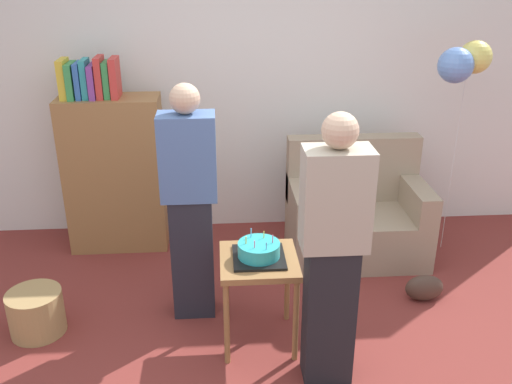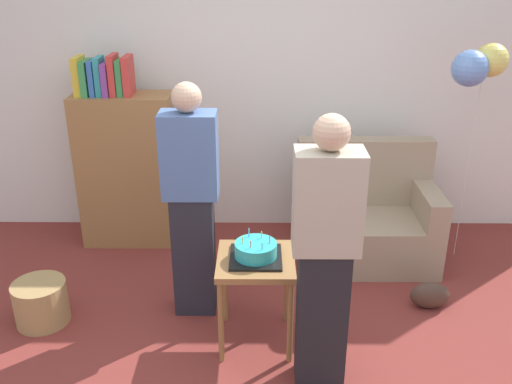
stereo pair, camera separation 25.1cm
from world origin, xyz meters
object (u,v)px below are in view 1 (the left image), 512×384
object	(u,v)px
handbag	(424,288)
person_blowing_candles	(190,204)
side_table	(259,271)
balloon_bunch	(464,62)
wicker_basket	(36,312)
couch	(355,216)
person_holding_cake	(333,254)
birthday_cake	(259,251)
bookshelf	(114,169)

from	to	relation	value
handbag	person_blowing_candles	bearing A→B (deg)	-179.39
side_table	person_blowing_candles	xyz separation A→B (m)	(-0.43, 0.35, 0.31)
side_table	balloon_bunch	distance (m)	2.21
wicker_basket	handbag	size ratio (longest dim) A/B	1.29
couch	side_table	xyz separation A→B (m)	(-0.89, -1.10, 0.18)
couch	wicker_basket	world-z (taller)	couch
person_holding_cake	wicker_basket	world-z (taller)	person_holding_cake
couch	birthday_cake	bearing A→B (deg)	-128.79
couch	birthday_cake	size ratio (longest dim) A/B	3.44
birthday_cake	person_blowing_candles	bearing A→B (deg)	140.47
side_table	bookshelf	bearing A→B (deg)	128.21
birthday_cake	balloon_bunch	world-z (taller)	balloon_bunch
wicker_basket	bookshelf	bearing A→B (deg)	72.89
handbag	side_table	bearing A→B (deg)	-163.40
birthday_cake	handbag	world-z (taller)	birthday_cake
couch	bookshelf	bearing A→B (deg)	171.65
birthday_cake	handbag	distance (m)	1.41
side_table	wicker_basket	world-z (taller)	side_table
handbag	couch	bearing A→B (deg)	115.65
couch	birthday_cake	distance (m)	1.45
side_table	balloon_bunch	bearing A→B (deg)	33.56
person_holding_cake	balloon_bunch	distance (m)	2.03
couch	birthday_cake	xyz separation A→B (m)	(-0.89, -1.10, 0.32)
bookshelf	handbag	bearing A→B (deg)	-23.68
bookshelf	person_holding_cake	xyz separation A→B (m)	(1.47, -1.75, 0.13)
side_table	handbag	size ratio (longest dim) A/B	2.19
bookshelf	person_holding_cake	bearing A→B (deg)	-49.95
bookshelf	couch	bearing A→B (deg)	-8.35
bookshelf	person_blowing_candles	size ratio (longest dim) A/B	0.99
wicker_basket	handbag	world-z (taller)	wicker_basket
bookshelf	person_holding_cake	distance (m)	2.29
birthday_cake	wicker_basket	world-z (taller)	birthday_cake
person_blowing_candles	balloon_bunch	world-z (taller)	balloon_bunch
balloon_bunch	handbag	bearing A→B (deg)	-117.85
person_holding_cake	wicker_basket	bearing A→B (deg)	-12.68
side_table	person_holding_cake	bearing A→B (deg)	-43.70
bookshelf	side_table	distance (m)	1.78
side_table	birthday_cake	xyz separation A→B (m)	(0.00, 0.00, 0.14)
side_table	birthday_cake	world-z (taller)	birthday_cake
person_blowing_candles	handbag	world-z (taller)	person_blowing_candles
side_table	person_holding_cake	distance (m)	0.61
side_table	balloon_bunch	xyz separation A→B (m)	(1.61, 1.07, 1.08)
birthday_cake	person_blowing_candles	xyz separation A→B (m)	(-0.43, 0.35, 0.17)
wicker_basket	handbag	distance (m)	2.71
bookshelf	balloon_bunch	world-z (taller)	balloon_bunch
birthday_cake	wicker_basket	size ratio (longest dim) A/B	0.89
person_holding_cake	handbag	xyz separation A→B (m)	(0.86, 0.73, -0.73)
couch	side_table	size ratio (longest dim) A/B	1.80
bookshelf	wicker_basket	distance (m)	1.38
side_table	person_holding_cake	size ratio (longest dim) A/B	0.38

